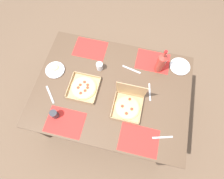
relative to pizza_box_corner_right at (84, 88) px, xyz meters
The scene contains 17 objects.
ground_plane 0.84m from the pizza_box_corner_right, 10.52° to the left, with size 6.00×6.00×0.00m, color brown.
dining_table 0.31m from the pizza_box_corner_right, 10.52° to the left, with size 1.58×1.16×0.77m.
placemat_near_left 0.38m from the pizza_box_corner_right, 100.44° to the right, with size 0.36×0.26×0.00m, color red.
placemat_near_right 0.75m from the pizza_box_corner_right, 30.49° to the right, with size 0.36×0.26×0.00m, color red.
placemat_far_left 0.49m from the pizza_box_corner_right, 98.18° to the left, with size 0.36×0.26×0.00m, color red.
placemat_far_right 0.80m from the pizza_box_corner_right, 37.03° to the left, with size 0.36×0.26×0.00m, color red.
pizza_box_corner_right is the anchor object (origin of this frame).
pizza_box_edge_far 0.48m from the pizza_box_corner_right, ahead, with size 0.28×0.28×0.32m.
plate_far_left 0.38m from the pizza_box_corner_right, 159.94° to the left, with size 0.20×0.20×0.03m.
plate_near_right 1.05m from the pizza_box_corner_right, 27.26° to the left, with size 0.22×0.22×0.02m.
soda_bottle 0.83m from the pizza_box_corner_right, 29.53° to the left, with size 0.09×0.09×0.32m.
cup_dark 0.28m from the pizza_box_corner_right, 69.00° to the left, with size 0.07×0.07×0.09m, color silver.
cup_clear_right 0.38m from the pizza_box_corner_right, 117.91° to the right, with size 0.07×0.07×0.09m, color #333338.
knife_by_far_left 0.55m from the pizza_box_corner_right, 36.99° to the left, with size 0.21×0.02×0.01m, color #B7B7BC.
fork_by_near_left 0.68m from the pizza_box_corner_right, ahead, with size 0.19×0.02×0.01m, color #B7B7BC.
knife_by_far_right 0.34m from the pizza_box_corner_right, 154.64° to the right, with size 0.21×0.02×0.01m, color #B7B7BC.
fork_by_near_right 0.90m from the pizza_box_corner_right, 19.75° to the right, with size 0.19×0.02×0.01m, color #B7B7BC.
Camera 1 is at (0.17, -0.70, 2.48)m, focal length 29.13 mm.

